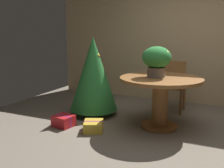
{
  "coord_description": "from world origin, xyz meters",
  "views": [
    {
      "loc": [
        0.54,
        -3.02,
        1.36
      ],
      "look_at": [
        -0.98,
        0.34,
        0.63
      ],
      "focal_mm": 40.25,
      "sensor_mm": 36.0,
      "label": 1
    }
  ],
  "objects_px": {
    "gift_box_gold": "(94,126)",
    "flower_vase": "(157,59)",
    "round_dining_table": "(160,92)",
    "gift_box_red": "(64,121)",
    "holiday_tree": "(93,74)",
    "wooden_chair_far": "(173,83)"
  },
  "relations": [
    {
      "from": "gift_box_gold",
      "to": "flower_vase",
      "type": "bearing_deg",
      "value": 35.6
    },
    {
      "from": "round_dining_table",
      "to": "gift_box_red",
      "type": "relative_size",
      "value": 3.65
    },
    {
      "from": "gift_box_red",
      "to": "gift_box_gold",
      "type": "height_order",
      "value": "gift_box_red"
    },
    {
      "from": "holiday_tree",
      "to": "gift_box_gold",
      "type": "relative_size",
      "value": 3.53
    },
    {
      "from": "flower_vase",
      "to": "wooden_chair_far",
      "type": "xyz_separation_m",
      "value": [
        0.07,
        0.98,
        -0.51
      ]
    },
    {
      "from": "holiday_tree",
      "to": "gift_box_red",
      "type": "relative_size",
      "value": 4.09
    },
    {
      "from": "round_dining_table",
      "to": "gift_box_gold",
      "type": "bearing_deg",
      "value": -146.53
    },
    {
      "from": "holiday_tree",
      "to": "gift_box_gold",
      "type": "height_order",
      "value": "holiday_tree"
    },
    {
      "from": "wooden_chair_far",
      "to": "holiday_tree",
      "type": "xyz_separation_m",
      "value": [
        -1.19,
        -0.82,
        0.21
      ]
    },
    {
      "from": "wooden_chair_far",
      "to": "gift_box_gold",
      "type": "bearing_deg",
      "value": -118.45
    },
    {
      "from": "flower_vase",
      "to": "wooden_chair_far",
      "type": "relative_size",
      "value": 0.5
    },
    {
      "from": "wooden_chair_far",
      "to": "gift_box_red",
      "type": "distance_m",
      "value": 2.07
    },
    {
      "from": "round_dining_table",
      "to": "gift_box_red",
      "type": "xyz_separation_m",
      "value": [
        -1.33,
        -0.56,
        -0.46
      ]
    },
    {
      "from": "wooden_chair_far",
      "to": "holiday_tree",
      "type": "bearing_deg",
      "value": -145.43
    },
    {
      "from": "holiday_tree",
      "to": "gift_box_gold",
      "type": "xyz_separation_m",
      "value": [
        0.37,
        -0.7,
        -0.64
      ]
    },
    {
      "from": "round_dining_table",
      "to": "flower_vase",
      "type": "bearing_deg",
      "value": -175.25
    },
    {
      "from": "wooden_chair_far",
      "to": "gift_box_red",
      "type": "height_order",
      "value": "wooden_chair_far"
    },
    {
      "from": "wooden_chair_far",
      "to": "gift_box_gold",
      "type": "height_order",
      "value": "wooden_chair_far"
    },
    {
      "from": "flower_vase",
      "to": "holiday_tree",
      "type": "height_order",
      "value": "holiday_tree"
    },
    {
      "from": "wooden_chair_far",
      "to": "holiday_tree",
      "type": "height_order",
      "value": "holiday_tree"
    },
    {
      "from": "flower_vase",
      "to": "gift_box_gold",
      "type": "xyz_separation_m",
      "value": [
        -0.75,
        -0.54,
        -0.94
      ]
    },
    {
      "from": "gift_box_red",
      "to": "wooden_chair_far",
      "type": "bearing_deg",
      "value": 49.03
    }
  ]
}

